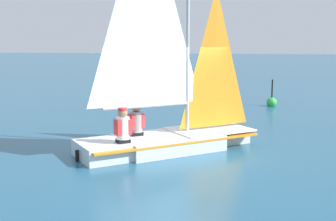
# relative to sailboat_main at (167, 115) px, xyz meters

# --- Properties ---
(ground_plane) EXTENTS (260.00, 260.00, 0.00)m
(ground_plane) POSITION_rel_sailboat_main_xyz_m (-0.01, 0.01, -0.87)
(ground_plane) COLOR #235675
(sailboat_main) EXTENTS (4.19, 4.17, 6.06)m
(sailboat_main) POSITION_rel_sailboat_main_xyz_m (0.00, 0.00, 0.00)
(sailboat_main) COLOR silver
(sailboat_main) RESTS_ON ground_plane
(sailor_helm) EXTENTS (0.42, 0.42, 1.16)m
(sailor_helm) POSITION_rel_sailboat_main_xyz_m (0.27, -0.70, -0.25)
(sailor_helm) COLOR black
(sailor_helm) RESTS_ON ground_plane
(sailor_crew) EXTENTS (0.42, 0.42, 1.16)m
(sailor_crew) POSITION_rel_sailboat_main_xyz_m (1.10, -0.71, -0.24)
(sailor_crew) COLOR black
(sailor_crew) RESTS_ON ground_plane
(buoy_marker) EXTENTS (0.44, 0.44, 1.20)m
(buoy_marker) POSITION_rel_sailboat_main_xyz_m (-8.51, 2.09, -0.70)
(buoy_marker) COLOR green
(buoy_marker) RESTS_ON ground_plane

